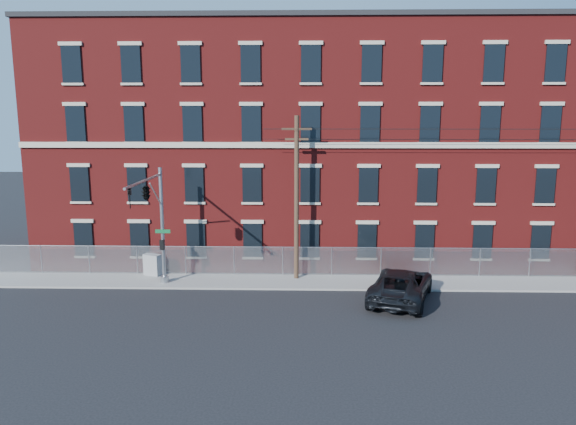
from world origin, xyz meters
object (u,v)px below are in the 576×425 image
(utility_pole_near, at_px, (297,195))
(utility_cabinet, at_px, (153,265))
(traffic_signal_mast, at_px, (150,203))
(pickup_truck, at_px, (401,285))

(utility_pole_near, xyz_separation_m, utility_cabinet, (-9.13, 0.40, -4.55))
(utility_pole_near, bearing_deg, utility_cabinet, 177.49)
(traffic_signal_mast, relative_size, utility_cabinet, 5.20)
(utility_pole_near, distance_m, utility_cabinet, 10.20)
(pickup_truck, height_order, utility_cabinet, pickup_truck)
(pickup_truck, relative_size, utility_cabinet, 4.69)
(traffic_signal_mast, distance_m, utility_cabinet, 6.08)
(utility_cabinet, bearing_deg, utility_pole_near, 19.48)
(traffic_signal_mast, height_order, pickup_truck, traffic_signal_mast)
(utility_pole_near, bearing_deg, pickup_truck, -31.74)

